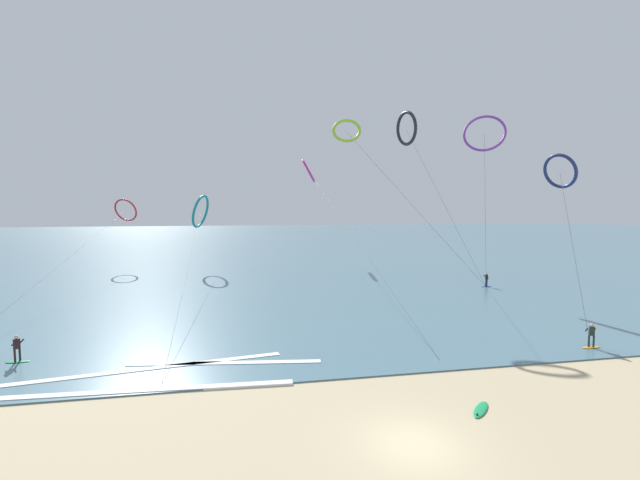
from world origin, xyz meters
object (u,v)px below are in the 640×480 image
kite_navy (560,171)px  kite_violet (484,133)px  kite_magenta (309,171)px  surfboard_spare (481,409)px  kite_crimson (125,210)px  kite_charcoal (406,129)px  kite_lime (347,131)px  surfer_cobalt (486,281)px  surfer_emerald (17,350)px  kite_teal (201,212)px  surfer_amber (591,337)px

kite_navy → kite_violet: kite_violet is taller
kite_magenta → surfboard_spare: size_ratio=32.55×
kite_crimson → kite_charcoal: 45.94m
kite_lime → kite_violet: 18.37m
surfer_cobalt → kite_charcoal: kite_charcoal is taller
surfer_emerald → surfboard_spare: 27.14m
surfer_cobalt → surfboard_spare: 32.24m
kite_navy → kite_charcoal: (-6.03, 21.51, 7.70)m
kite_navy → surfer_emerald: bearing=84.6°
kite_crimson → kite_lime: bearing=162.6°
surfer_cobalt → surfer_emerald: bearing=-63.9°
kite_lime → kite_crimson: size_ratio=0.45×
kite_charcoal → surfboard_spare: (-11.13, -37.04, -20.62)m
kite_navy → kite_crimson: kite_navy is taller
kite_navy → kite_crimson: size_ratio=0.32×
surfer_cobalt → kite_violet: size_ratio=0.08×
kite_lime → kite_charcoal: 13.29m
surfer_cobalt → kite_lime: bearing=-92.4°
kite_teal → kite_crimson: 13.03m
kite_crimson → surfer_cobalt: bearing=171.8°
kite_charcoal → kite_violet: kite_charcoal is taller
surfer_cobalt → kite_lime: 24.64m
kite_magenta → kite_lime: bearing=-168.9°
kite_navy → kite_violet: bearing=-19.1°
kite_teal → kite_lime: bearing=59.9°
kite_magenta → kite_violet: bearing=-136.1°
kite_magenta → kite_charcoal: bearing=-143.3°
kite_crimson → surfboard_spare: (30.36, -53.12, -9.20)m
kite_teal → surfer_emerald: bearing=5.9°
surfer_emerald → surfer_cobalt: same height
kite_lime → kite_violet: kite_violet is taller
kite_charcoal → kite_crimson: bearing=57.3°
surfer_emerald → kite_navy: (42.20, 5.10, 12.14)m
kite_crimson → surfer_emerald: bearing=117.4°
surfer_amber → kite_navy: size_ratio=0.12×
surfer_cobalt → surfer_amber: size_ratio=1.00×
kite_violet → kite_lime: bearing=-143.0°
kite_navy → surfboard_spare: 26.50m
surfer_cobalt → kite_violet: kite_violet is taller
surfer_emerald → surfer_amber: bearing=-60.5°
kite_teal → surfboard_spare: size_ratio=27.04×
surfer_cobalt → kite_charcoal: size_ratio=0.07×
kite_violet → surfboard_spare: size_ratio=12.54×
surfer_amber → kite_lime: 31.16m
surfer_emerald → kite_magenta: size_ratio=0.03×
surfer_amber → kite_crimson: (-42.58, 46.83, 8.42)m
surfer_amber → kite_crimson: kite_crimson is taller
kite_lime → surfboard_spare: size_ratio=11.69×
surfer_cobalt → surfboard_spare: bearing=-28.3°
surfer_amber → kite_teal: bearing=155.8°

